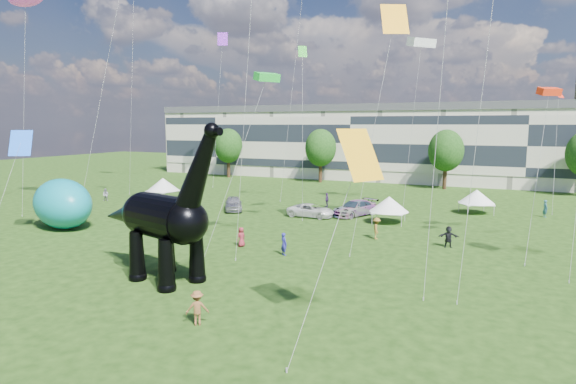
% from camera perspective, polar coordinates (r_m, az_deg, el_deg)
% --- Properties ---
extents(ground, '(220.00, 220.00, 0.00)m').
position_cam_1_polar(ground, '(29.37, -12.20, -11.36)').
color(ground, '#16330C').
rests_on(ground, ground).
extents(terrace_row, '(78.00, 11.00, 12.00)m').
position_cam_1_polar(terrace_row, '(87.66, 8.47, 5.54)').
color(terrace_row, beige).
rests_on(terrace_row, ground).
extents(tree_far_left, '(5.20, 5.20, 9.44)m').
position_cam_1_polar(tree_far_left, '(88.51, -7.10, 5.78)').
color(tree_far_left, '#382314').
rests_on(tree_far_left, ground).
extents(tree_mid_left, '(5.20, 5.20, 9.44)m').
position_cam_1_polar(tree_mid_left, '(80.42, 3.89, 5.60)').
color(tree_mid_left, '#382314').
rests_on(tree_mid_left, ground).
extents(tree_mid_right, '(5.20, 5.20, 9.44)m').
position_cam_1_polar(tree_mid_right, '(75.56, 18.24, 5.07)').
color(tree_mid_right, '#382314').
rests_on(tree_mid_right, ground).
extents(dinosaur_sculpture, '(12.36, 5.16, 10.14)m').
position_cam_1_polar(dinosaur_sculpture, '(30.92, -14.91, -3.12)').
color(dinosaur_sculpture, black).
rests_on(dinosaur_sculpture, ground).
extents(car_silver, '(4.13, 5.01, 1.61)m').
position_cam_1_polar(car_silver, '(54.65, -6.48, -1.35)').
color(car_silver, '#A8A8AC').
rests_on(car_silver, ground).
extents(car_grey, '(4.59, 3.14, 1.43)m').
position_cam_1_polar(car_grey, '(52.03, -12.28, -2.06)').
color(car_grey, gray).
rests_on(car_grey, ground).
extents(car_white, '(4.98, 2.32, 1.38)m').
position_cam_1_polar(car_white, '(50.52, 2.75, -2.21)').
color(car_white, white).
rests_on(car_white, ground).
extents(car_dark, '(4.36, 6.15, 1.65)m').
position_cam_1_polar(car_dark, '(51.62, 7.93, -1.91)').
color(car_dark, '#595960').
rests_on(car_dark, ground).
extents(gazebo_near, '(4.13, 4.13, 2.66)m').
position_cam_1_polar(gazebo_near, '(48.30, 11.89, -1.44)').
color(gazebo_near, white).
rests_on(gazebo_near, ground).
extents(gazebo_far, '(4.99, 4.99, 2.64)m').
position_cam_1_polar(gazebo_far, '(56.21, 21.45, -0.52)').
color(gazebo_far, white).
rests_on(gazebo_far, ground).
extents(gazebo_left, '(4.70, 4.70, 2.86)m').
position_cam_1_polar(gazebo_left, '(63.61, -14.59, 0.86)').
color(gazebo_left, silver).
rests_on(gazebo_left, ground).
extents(inflatable_teal, '(8.58, 6.88, 4.66)m').
position_cam_1_polar(inflatable_teal, '(49.52, -25.15, -1.26)').
color(inflatable_teal, '#0D8A9C').
rests_on(inflatable_teal, ground).
extents(visitors, '(50.77, 39.03, 1.83)m').
position_cam_1_polar(visitors, '(41.22, 4.21, -4.32)').
color(visitors, '#462B61').
rests_on(visitors, ground).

